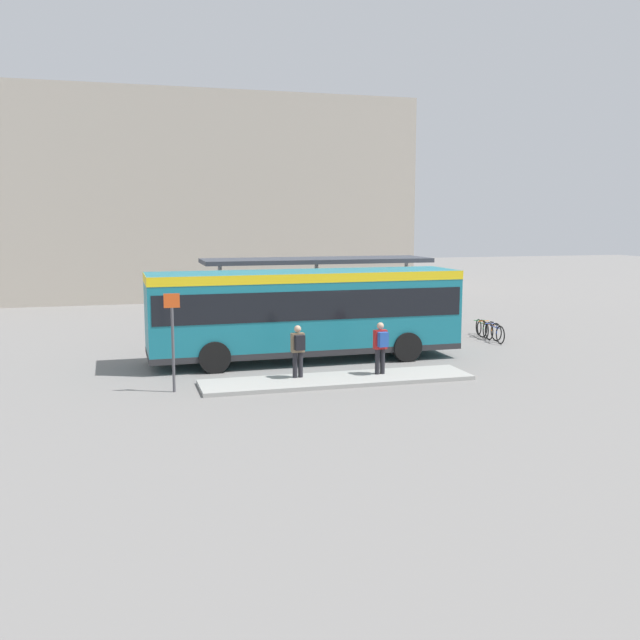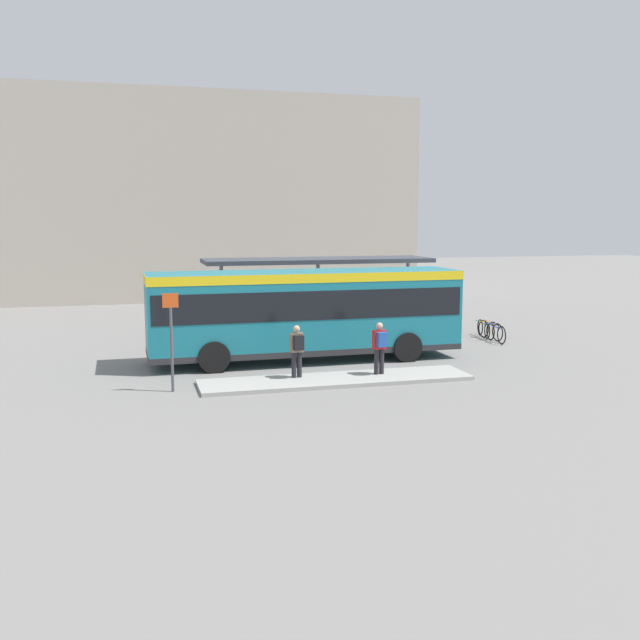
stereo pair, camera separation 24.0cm
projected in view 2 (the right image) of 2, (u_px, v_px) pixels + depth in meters
name	position (u px, v px, depth m)	size (l,w,h in m)	color
ground_plane	(305.00, 360.00, 24.66)	(120.00, 120.00, 0.00)	slate
curb_island	(336.00, 380.00, 21.39)	(8.22, 1.80, 0.12)	#9E9E99
city_bus	(305.00, 308.00, 24.41)	(10.69, 2.72, 3.09)	#197284
pedestrian_waiting	(297.00, 348.00, 21.29)	(0.40, 0.43, 1.58)	#232328
pedestrian_companion	(380.00, 345.00, 21.75)	(0.41, 0.44, 1.60)	#232328
bicycle_blue	(496.00, 333.00, 28.27)	(0.48, 1.70, 0.73)	black
bicycle_orange	(490.00, 330.00, 28.92)	(0.48, 1.73, 0.75)	black
bicycle_green	(484.00, 329.00, 29.56)	(0.48, 1.57, 0.68)	black
station_shelter	(318.00, 262.00, 30.41)	(9.72, 2.70, 3.19)	#383D47
potted_planter_near_shelter	(392.00, 320.00, 29.13)	(0.95, 0.95, 1.44)	slate
platform_sign	(171.00, 337.00, 19.96)	(0.44, 0.08, 2.80)	#4C4C51
station_building	(183.00, 200.00, 47.67)	(28.05, 13.82, 12.26)	#B2A899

